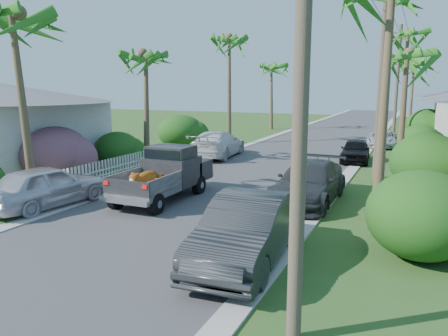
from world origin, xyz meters
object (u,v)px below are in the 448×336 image
at_px(parked_car_rd, 382,139).
at_px(palm_l_d, 272,65).
at_px(utility_pole_d, 404,84).
at_px(pickup_truck, 168,173).
at_px(palm_r_d, 414,62).
at_px(parked_car_rn, 247,230).
at_px(palm_l_c, 229,38).
at_px(parked_car_lf, 218,144).
at_px(parked_car_rf, 355,151).
at_px(parked_car_rm, 309,183).
at_px(utility_pole_a, 302,74).
at_px(palm_l_b, 145,54).
at_px(palm_l_a, 15,15).
at_px(palm_r_b, 407,54).
at_px(palm_r_c, 408,33).
at_px(utility_pole_b, 381,82).
at_px(parked_car_ln, 46,186).
at_px(utility_pole_c, 397,83).

bearing_deg(parked_car_rd, palm_l_d, 139.80).
xyz_separation_m(palm_l_d, utility_pole_d, (12.10, 9.00, -1.84)).
bearing_deg(pickup_truck, palm_r_d, 76.68).
xyz_separation_m(parked_car_rn, palm_l_c, (-9.60, 21.11, 7.08)).
xyz_separation_m(parked_car_lf, palm_l_c, (-1.92, 6.26, 7.10)).
distance_m(parked_car_rf, parked_car_lf, 8.32).
relative_size(parked_car_rm, utility_pole_a, 0.59).
bearing_deg(palm_l_b, palm_l_a, -86.19).
xyz_separation_m(parked_car_rd, parked_car_lf, (-9.08, -9.09, 0.22)).
distance_m(palm_r_b, palm_r_c, 11.22).
xyz_separation_m(utility_pole_b, utility_pole_d, (0.00, 30.00, 0.00)).
bearing_deg(pickup_truck, parked_car_ln, -137.60).
height_order(utility_pole_a, utility_pole_d, same).
height_order(parked_car_ln, palm_l_a, palm_l_a).
distance_m(parked_car_rm, utility_pole_c, 21.20).
relative_size(parked_car_rn, parked_car_rm, 0.96).
relative_size(pickup_truck, parked_car_lf, 0.91).
distance_m(pickup_truck, parked_car_rd, 20.27).
bearing_deg(palm_l_d, palm_r_c, -32.21).
xyz_separation_m(parked_car_lf, utility_pole_b, (9.68, -2.74, 3.79)).
height_order(utility_pole_c, utility_pole_d, same).
relative_size(parked_car_rn, utility_pole_b, 0.56).
bearing_deg(palm_l_c, parked_car_ln, -86.91).
bearing_deg(palm_l_b, parked_car_rf, 26.30).
bearing_deg(parked_car_rm, parked_car_rf, 88.73).
distance_m(parked_car_rd, palm_r_b, 11.31).
height_order(parked_car_rm, palm_l_c, palm_l_c).
distance_m(parked_car_rf, palm_l_b, 13.32).
xyz_separation_m(palm_l_a, palm_r_c, (12.40, 23.00, 1.18)).
height_order(parked_car_lf, palm_l_c, palm_l_c).
bearing_deg(palm_l_c, parked_car_rf, -24.64).
bearing_deg(palm_l_a, parked_car_ln, -15.93).
bearing_deg(palm_l_c, parked_car_rn, -65.55).
bearing_deg(parked_car_rm, palm_l_b, 156.47).
relative_size(parked_car_rf, parked_car_rd, 0.92).
bearing_deg(parked_car_lf, utility_pole_d, -115.52).
bearing_deg(palm_l_d, palm_l_a, -89.45).
height_order(parked_car_rn, parked_car_rf, parked_car_rn).
xyz_separation_m(parked_car_rf, palm_l_d, (-10.58, 16.62, 5.77)).
distance_m(pickup_truck, palm_l_d, 29.24).
relative_size(palm_l_c, palm_r_b, 1.28).
distance_m(parked_car_rd, palm_r_c, 7.70).
xyz_separation_m(parked_car_ln, palm_l_a, (-1.24, 0.35, 6.15)).
xyz_separation_m(parked_car_rd, utility_pole_d, (0.60, 18.17, 4.01)).
xyz_separation_m(palm_l_a, utility_pole_c, (11.80, 25.00, -2.33)).
xyz_separation_m(parked_car_rn, utility_pole_d, (2.00, 42.11, 3.76)).
distance_m(parked_car_lf, utility_pole_d, 29.17).
relative_size(parked_car_lf, palm_r_b, 0.78).
relative_size(parked_car_ln, palm_r_c, 0.49).
distance_m(parked_car_rf, palm_l_a, 18.75).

